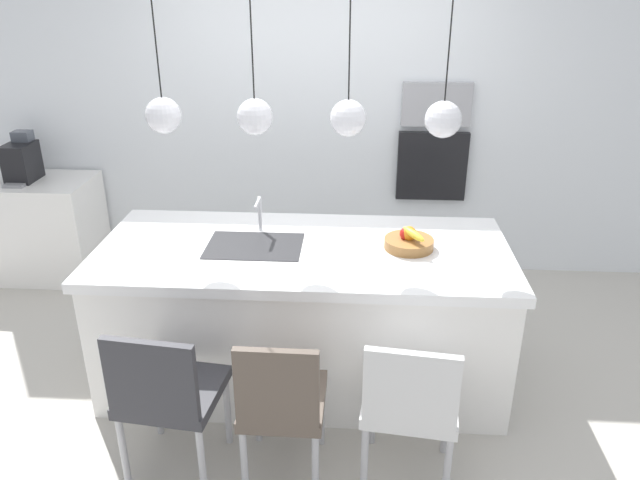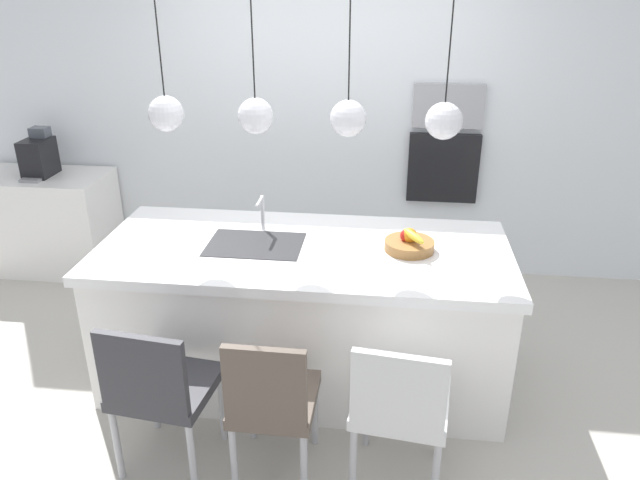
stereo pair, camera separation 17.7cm
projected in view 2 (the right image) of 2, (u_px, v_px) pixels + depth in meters
The scene contains 17 objects.
floor at pixel (305, 372), 3.95m from camera, with size 6.60×6.60×0.00m, color #BCB7AD.
back_wall at pixel (332, 116), 4.92m from camera, with size 6.00×0.10×2.60m, color white.
kitchen_island at pixel (304, 312), 3.77m from camera, with size 2.42×1.07×0.89m.
sink_basin at pixel (255, 245), 3.62m from camera, with size 0.56×0.40×0.02m, color #2D2D30.
faucet at pixel (261, 209), 3.76m from camera, with size 0.02×0.17×0.22m.
fruit_bowl at pixel (409, 243), 3.53m from camera, with size 0.29×0.29×0.14m.
side_counter at pixel (47, 222), 5.20m from camera, with size 1.10×0.60×0.83m, color white.
coffee_machine at pixel (39, 156), 4.97m from camera, with size 0.20×0.35×0.38m.
microwave at pixel (448, 105), 4.71m from camera, with size 0.54×0.08×0.34m, color #9E9EA3.
oven at pixel (443, 168), 4.91m from camera, with size 0.56×0.08×0.56m, color black.
chair_near at pixel (160, 387), 3.01m from camera, with size 0.52×0.50×0.89m.
chair_middle at pixel (272, 399), 2.96m from camera, with size 0.41×0.45×0.87m.
chair_far at pixel (400, 404), 2.88m from camera, with size 0.50×0.50×0.88m.
pendant_light_left at pixel (166, 113), 3.36m from camera, with size 0.20×0.20×0.80m.
pendant_light_center_left at pixel (256, 116), 3.30m from camera, with size 0.20×0.20×0.80m.
pendant_light_center_right at pixel (348, 118), 3.25m from camera, with size 0.20×0.20×0.80m.
pendant_light_right at pixel (444, 121), 3.20m from camera, with size 0.20×0.20×0.80m.
Camera 2 is at (0.48, -3.23, 2.39)m, focal length 34.32 mm.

